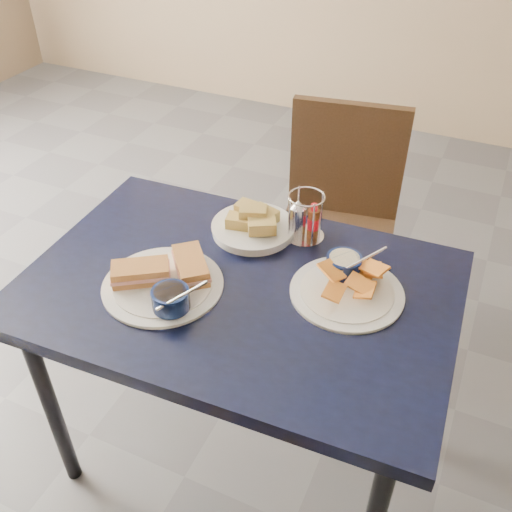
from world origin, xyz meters
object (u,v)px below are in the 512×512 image
at_px(chair_far, 342,211).
at_px(plantain_plate, 347,282).
at_px(dining_table, 239,306).
at_px(bread_basket, 253,224).
at_px(sandwich_plate, 166,280).
at_px(condiment_caddy, 304,219).

bearing_deg(chair_far, plantain_plate, -73.50).
bearing_deg(plantain_plate, dining_table, -158.42).
xyz_separation_m(chair_far, bread_basket, (-0.11, -0.56, 0.27)).
xyz_separation_m(sandwich_plate, plantain_plate, (0.41, 0.18, -0.00)).
relative_size(sandwich_plate, condiment_caddy, 2.32).
height_order(dining_table, chair_far, chair_far).
bearing_deg(plantain_plate, chair_far, 106.50).
distance_m(dining_table, chair_far, 0.80).
xyz_separation_m(chair_far, plantain_plate, (0.20, -0.68, 0.26)).
height_order(sandwich_plate, bread_basket, sandwich_plate).
xyz_separation_m(chair_far, condiment_caddy, (0.03, -0.52, 0.30)).
bearing_deg(condiment_caddy, dining_table, -106.12).
height_order(plantain_plate, bread_basket, plantain_plate).
distance_m(dining_table, plantain_plate, 0.29).
height_order(dining_table, bread_basket, bread_basket).
bearing_deg(bread_basket, plantain_plate, -21.23).
xyz_separation_m(dining_table, plantain_plate, (0.25, 0.10, 0.10)).
height_order(dining_table, plantain_plate, plantain_plate).
xyz_separation_m(bread_basket, condiment_caddy, (0.13, 0.04, 0.03)).
relative_size(sandwich_plate, plantain_plate, 1.13).
distance_m(sandwich_plate, plantain_plate, 0.45).
height_order(sandwich_plate, plantain_plate, same).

